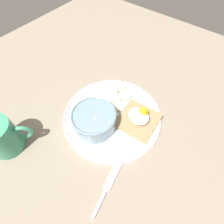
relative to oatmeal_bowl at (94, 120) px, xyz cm
name	(u,v)px	position (x,y,z in cm)	size (l,w,h in cm)	color
ground_plane	(112,120)	(-1.82, -5.12, -4.81)	(120.00, 120.00, 2.00)	#746858
plate	(112,116)	(-1.82, -5.12, -3.01)	(26.99, 26.99, 1.60)	white
oatmeal_bowl	(94,120)	(0.00, 0.00, 0.00)	(11.42, 11.42, 5.42)	slate
toast_slice	(138,120)	(-8.40, -7.92, -2.08)	(10.78, 10.78, 1.30)	olive
poached_egg	(139,116)	(-8.48, -8.14, 0.03)	(5.75, 4.96, 3.58)	white
banana_slice_front	(114,98)	(1.29, -10.14, -2.11)	(3.96, 3.85, 1.63)	#F6E4B1
banana_slice_left	(119,106)	(-1.46, -8.77, -2.24)	(4.15, 4.08, 1.36)	#FCECBD
banana_slice_back	(125,96)	(-0.79, -12.97, -2.18)	(4.64, 4.67, 1.34)	beige
banana_slice_right	(114,91)	(2.90, -12.10, -2.12)	(3.88, 3.87, 1.59)	beige
banana_slice_inner	(120,87)	(2.59, -14.81, -2.07)	(4.66, 4.66, 1.70)	beige
banana_slice_outer	(106,100)	(2.88, -8.13, -2.34)	(3.53, 3.48, 1.05)	#F4EABE
coffee_mug	(1,137)	(13.61, 17.24, 0.97)	(9.23, 9.92, 9.32)	#368161
knife	(107,188)	(-12.30, 10.31, -3.41)	(3.75, 12.93, 0.80)	silver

